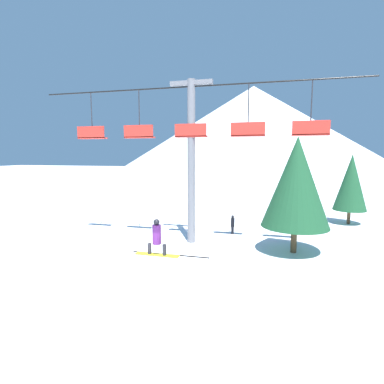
% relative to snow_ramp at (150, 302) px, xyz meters
% --- Properties ---
extents(ground_plane, '(220.00, 220.00, 0.00)m').
position_rel_snow_ramp_xyz_m(ground_plane, '(-1.21, 0.42, -0.84)').
color(ground_plane, white).
extents(mountain_ridge, '(72.19, 72.19, 22.29)m').
position_rel_snow_ramp_xyz_m(mountain_ridge, '(-1.21, 72.34, 10.31)').
color(mountain_ridge, silver).
rests_on(mountain_ridge, ground_plane).
extents(snow_ramp, '(2.74, 3.70, 1.67)m').
position_rel_snow_ramp_xyz_m(snow_ramp, '(0.00, 0.00, 0.00)').
color(snow_ramp, white).
rests_on(snow_ramp, ground_plane).
extents(snowboarder, '(1.55, 0.30, 1.26)m').
position_rel_snow_ramp_xyz_m(snowboarder, '(-0.40, 1.62, 1.44)').
color(snowboarder, yellow).
rests_on(snowboarder, snow_ramp).
extents(chairlift, '(18.38, 0.44, 9.20)m').
position_rel_snow_ramp_xyz_m(chairlift, '(-1.07, 8.80, 4.67)').
color(chairlift, slate).
rests_on(chairlift, ground_plane).
extents(pine_tree_near, '(3.43, 3.43, 6.02)m').
position_rel_snow_ramp_xyz_m(pine_tree_near, '(4.58, 8.36, 2.86)').
color(pine_tree_near, '#4C3823').
rests_on(pine_tree_near, ground_plane).
extents(pine_tree_far, '(2.30, 2.30, 5.14)m').
position_rel_snow_ramp_xyz_m(pine_tree_far, '(9.01, 16.18, 2.24)').
color(pine_tree_far, '#4C3823').
rests_on(pine_tree_far, ground_plane).
extents(distant_skier, '(0.24, 0.24, 1.23)m').
position_rel_snow_ramp_xyz_m(distant_skier, '(1.05, 11.25, -0.17)').
color(distant_skier, black).
rests_on(distant_skier, ground_plane).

